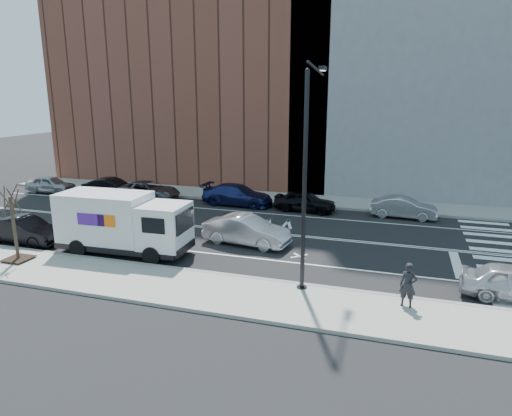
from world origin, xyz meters
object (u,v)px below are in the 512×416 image
Objects in this scene: far_parked_a at (51,184)px; pedestrian at (408,285)px; fedex_van at (123,223)px; far_parked_b at (112,188)px; driving_sedan at (247,230)px.

pedestrian reaches higher than far_parked_a.
far_parked_a is (-14.24, 10.99, -0.95)m from fedex_van.
far_parked_b is (-8.40, 11.11, -0.91)m from fedex_van.
driving_sedan is at bearing -114.50° from far_parked_a.
driving_sedan is 2.78× the size of pedestrian.
driving_sedan is at bearing 28.18° from fedex_van.
driving_sedan is at bearing -122.22° from far_parked_b.
pedestrian is at bearing -115.54° from driving_sedan.
fedex_van is 4.03× the size of pedestrian.
far_parked_b is (5.85, 0.12, 0.05)m from far_parked_a.
pedestrian is at bearing -123.87° from far_parked_b.
far_parked_a is at bearing 140.31° from fedex_van.
far_parked_a is 0.90× the size of far_parked_b.
driving_sedan reaches higher than far_parked_b.
far_parked_b is 0.95× the size of driving_sedan.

